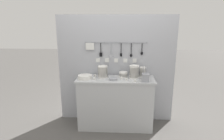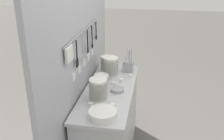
{
  "view_description": "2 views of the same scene",
  "coord_description": "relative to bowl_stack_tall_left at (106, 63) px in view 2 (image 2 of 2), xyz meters",
  "views": [
    {
      "loc": [
        0.1,
        -3.07,
        1.83
      ],
      "look_at": [
        -0.06,
        -0.03,
        1.06
      ],
      "focal_mm": 30.0,
      "sensor_mm": 36.0,
      "label": 1
    },
    {
      "loc": [
        -2.33,
        -0.44,
        2.1
      ],
      "look_at": [
        0.04,
        -0.02,
        1.09
      ],
      "focal_mm": 42.0,
      "sensor_mm": 36.0,
      "label": 2
    }
  ],
  "objects": [
    {
      "name": "cutlery_caddy",
      "position": [
        0.02,
        -0.26,
        -0.02
      ],
      "size": [
        0.11,
        0.11,
        0.27
      ],
      "color": "#93969E",
      "rests_on": "counter"
    },
    {
      "name": "cup_by_caddy",
      "position": [
        -0.82,
        -0.23,
        -0.07
      ],
      "size": [
        0.04,
        0.04,
        0.04
      ],
      "color": "silver",
      "rests_on": "counter"
    },
    {
      "name": "cup_mid_row",
      "position": [
        -0.29,
        -0.23,
        -0.07
      ],
      "size": [
        0.04,
        0.04,
        0.04
      ],
      "color": "silver",
      "rests_on": "counter"
    },
    {
      "name": "cup_front_left",
      "position": [
        -0.15,
        -0.31,
        -0.07
      ],
      "size": [
        0.04,
        0.04,
        0.04
      ],
      "color": "silver",
      "rests_on": "counter"
    },
    {
      "name": "bowl_stack_short_front",
      "position": [
        -0.7,
        -0.07,
        0.01
      ],
      "size": [
        0.17,
        0.17,
        0.2
      ],
      "color": "silver",
      "rests_on": "counter"
    },
    {
      "name": "bowl_stack_wide_centre",
      "position": [
        -0.16,
        -0.09,
        0.02
      ],
      "size": [
        0.16,
        0.16,
        0.22
      ],
      "color": "silver",
      "rests_on": "counter"
    },
    {
      "name": "cup_back_right",
      "position": [
        -0.38,
        -0.16,
        -0.07
      ],
      "size": [
        0.04,
        0.04,
        0.04
      ],
      "color": "silver",
      "rests_on": "counter"
    },
    {
      "name": "cup_beside_plates",
      "position": [
        -0.84,
        -0.03,
        -0.07
      ],
      "size": [
        0.04,
        0.04,
        0.04
      ],
      "color": "silver",
      "rests_on": "counter"
    },
    {
      "name": "steel_mixing_bowl",
      "position": [
        -0.51,
        -0.22,
        -0.07
      ],
      "size": [
        0.13,
        0.13,
        0.03
      ],
      "color": "#93969E",
      "rests_on": "counter"
    },
    {
      "name": "bowl_stack_back_corner",
      "position": [
        -0.34,
        -0.02,
        -0.04
      ],
      "size": [
        0.15,
        0.15,
        0.09
      ],
      "color": "silver",
      "rests_on": "counter"
    },
    {
      "name": "counter",
      "position": [
        -0.48,
        -0.13,
        -0.54
      ],
      "size": [
        1.33,
        0.49,
        0.9
      ],
      "color": "#B7BABC",
      "rests_on": "ground"
    },
    {
      "name": "bowl_stack_tall_left",
      "position": [
        0.0,
        0.0,
        0.0
      ],
      "size": [
        0.12,
        0.12,
        0.17
      ],
      "color": "silver",
      "rests_on": "counter"
    },
    {
      "name": "back_wall",
      "position": [
        -0.48,
        0.15,
        -0.0
      ],
      "size": [
        2.13,
        0.11,
        1.97
      ],
      "color": "#A8AAB2",
      "rests_on": "ground"
    },
    {
      "name": "plate_stack",
      "position": [
        -1.0,
        -0.17,
        -0.06
      ],
      "size": [
        0.24,
        0.24,
        0.06
      ],
      "color": "silver",
      "rests_on": "counter"
    }
  ]
}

